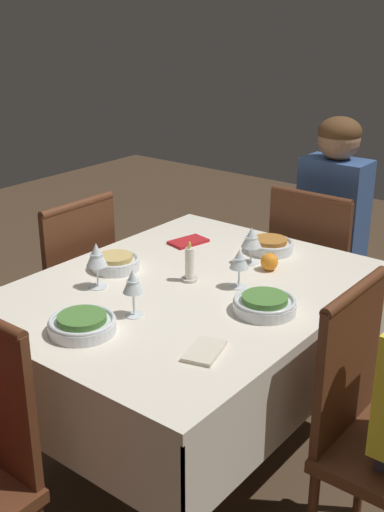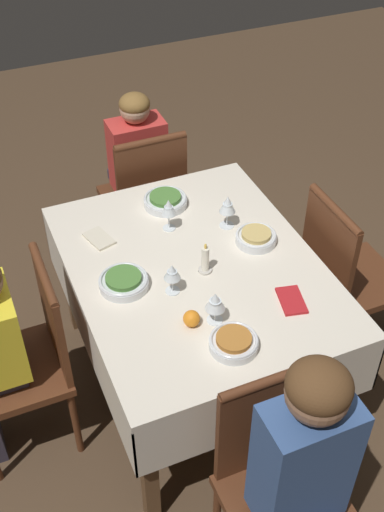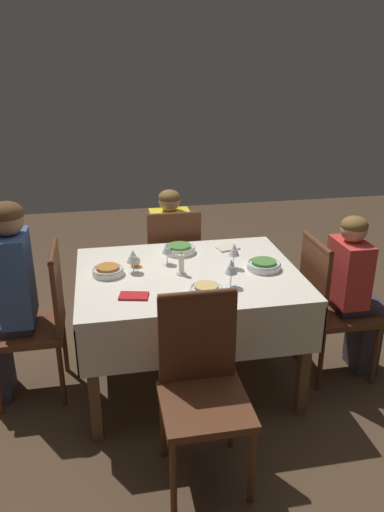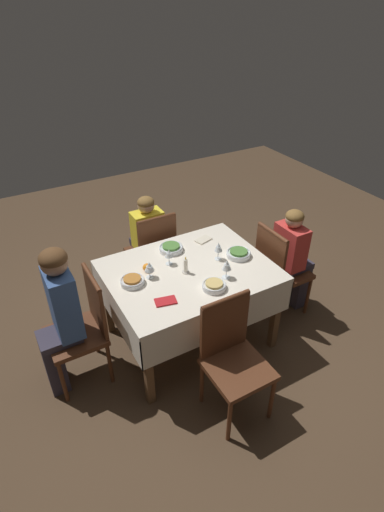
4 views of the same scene
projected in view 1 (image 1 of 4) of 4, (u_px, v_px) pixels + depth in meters
The scene contains 18 objects.
ground_plane at pixel (188, 462), 2.57m from camera, with size 8.00×8.00×0.00m, color #4C3826.
dining_table at pixel (187, 311), 2.32m from camera, with size 1.33×1.04×0.77m.
chair_east at pixel (318, 276), 3.00m from camera, with size 0.43×0.42×0.96m.
chair_south at pixel (380, 427), 1.93m from camera, with size 0.42×0.43×0.96m.
chair_north at pixel (65, 289), 2.86m from camera, with size 0.42×0.43×0.96m.
person_adult_denim at pixel (336, 230), 3.05m from camera, with size 0.34×0.30×1.25m.
bowl_east at pixel (270, 245), 2.59m from camera, with size 0.19×0.19×0.06m.
wine_glass_east at pixel (252, 238), 2.45m from camera, with size 0.08×0.08×0.15m.
bowl_west at pixel (82, 324), 1.96m from camera, with size 0.21×0.21×0.06m.
wine_glass_west at pixel (133, 283), 2.03m from camera, with size 0.07×0.07×0.16m.
bowl_south at pixel (265, 304), 2.09m from camera, with size 0.21×0.21×0.06m.
wine_glass_south at pixel (239, 260), 2.24m from camera, with size 0.07×0.07×0.14m.
bowl_north at pixel (115, 262), 2.42m from camera, with size 0.18×0.18×0.06m.
wine_glass_north at pixel (97, 256), 2.23m from camera, with size 0.07×0.07×0.17m.
candle_centerpiece at pixel (190, 266), 2.31m from camera, with size 0.06×0.06×0.15m.
orange_fruit at pixel (269, 262), 2.41m from camera, with size 0.07×0.07×0.07m, color orange.
napkin_red_folded at pixel (188, 242), 2.69m from camera, with size 0.17×0.13×0.01m.
napkin_spare_side at pixel (205, 351), 1.85m from camera, with size 0.17×0.13×0.01m.
Camera 1 is at (-1.63, -1.30, 1.71)m, focal length 45.00 mm.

